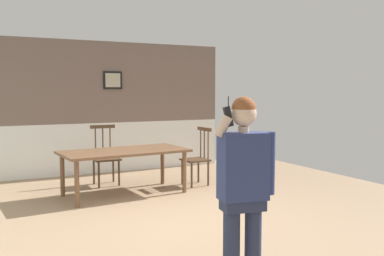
{
  "coord_description": "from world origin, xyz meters",
  "views": [
    {
      "loc": [
        -2.34,
        -4.93,
        1.66
      ],
      "look_at": [
        -0.29,
        -0.88,
        1.28
      ],
      "focal_mm": 40.6,
      "sensor_mm": 36.0,
      "label": 1
    }
  ],
  "objects_px": {
    "person_figure": "(244,182)",
    "chair_near_window": "(105,157)",
    "chair_by_doorway": "(197,158)",
    "dining_table": "(124,155)"
  },
  "relations": [
    {
      "from": "chair_near_window",
      "to": "person_figure",
      "type": "distance_m",
      "value": 4.63
    },
    {
      "from": "dining_table",
      "to": "chair_near_window",
      "type": "bearing_deg",
      "value": 94.34
    },
    {
      "from": "dining_table",
      "to": "person_figure",
      "type": "bearing_deg",
      "value": -92.89
    },
    {
      "from": "dining_table",
      "to": "chair_near_window",
      "type": "xyz_separation_m",
      "value": [
        -0.07,
        0.88,
        -0.15
      ]
    },
    {
      "from": "dining_table",
      "to": "person_figure",
      "type": "distance_m",
      "value": 3.74
    },
    {
      "from": "person_figure",
      "to": "chair_by_doorway",
      "type": "bearing_deg",
      "value": -102.32
    },
    {
      "from": "chair_near_window",
      "to": "person_figure",
      "type": "relative_size",
      "value": 0.65
    },
    {
      "from": "person_figure",
      "to": "chair_near_window",
      "type": "bearing_deg",
      "value": -81.63
    },
    {
      "from": "chair_near_window",
      "to": "person_figure",
      "type": "height_order",
      "value": "person_figure"
    },
    {
      "from": "chair_by_doorway",
      "to": "person_figure",
      "type": "xyz_separation_m",
      "value": [
        -1.57,
        -3.84,
        0.44
      ]
    }
  ]
}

